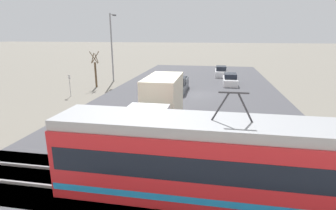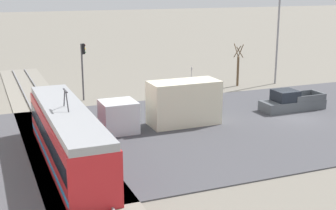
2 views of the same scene
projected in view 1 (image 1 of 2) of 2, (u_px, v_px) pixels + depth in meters
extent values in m
plane|color=slate|center=(193.00, 95.00, 28.81)|extent=(320.00, 320.00, 0.00)
cube|color=#424247|center=(193.00, 94.00, 28.80)|extent=(19.25, 51.71, 0.08)
cube|color=gray|center=(156.00, 190.00, 11.25)|extent=(61.15, 4.40, 0.08)
cube|color=gray|center=(159.00, 179.00, 11.91)|extent=(59.93, 0.10, 0.14)
cube|color=gray|center=(152.00, 198.00, 10.54)|extent=(59.93, 0.10, 0.14)
cube|color=#B21E23|center=(229.00, 165.00, 10.35)|extent=(13.96, 2.58, 2.86)
cube|color=black|center=(229.00, 157.00, 10.26)|extent=(13.54, 2.61, 0.95)
cube|color=#1970AD|center=(227.00, 185.00, 10.59)|extent=(13.82, 2.62, 0.27)
cube|color=gray|center=(231.00, 126.00, 9.92)|extent=(13.96, 2.38, 0.41)
cylinder|color=#2D2D33|center=(245.00, 108.00, 9.64)|extent=(0.66, 0.07, 1.15)
cylinder|color=#2D2D33|center=(220.00, 106.00, 9.79)|extent=(0.66, 0.07, 1.15)
cube|color=#2D2D33|center=(234.00, 93.00, 9.57)|extent=(1.10, 0.08, 0.06)
cube|color=silver|center=(146.00, 127.00, 15.42)|extent=(2.42, 2.49, 2.26)
cube|color=beige|center=(163.00, 98.00, 20.14)|extent=(2.42, 5.28, 3.32)
cube|color=#196B38|center=(148.00, 93.00, 20.26)|extent=(0.02, 2.64, 0.83)
cube|color=#4C5156|center=(178.00, 87.00, 30.18)|extent=(1.93, 5.57, 0.84)
cube|color=black|center=(177.00, 81.00, 29.20)|extent=(1.78, 1.90, 0.91)
cube|color=#4C5156|center=(172.00, 80.00, 31.26)|extent=(0.12, 2.79, 0.49)
cube|color=#4C5156|center=(187.00, 80.00, 30.96)|extent=(0.12, 2.79, 0.49)
cube|color=#4C5156|center=(181.00, 78.00, 32.54)|extent=(1.78, 0.22, 0.49)
cube|color=red|center=(175.00, 81.00, 32.86)|extent=(0.14, 0.04, 0.18)
cube|color=silver|center=(221.00, 73.00, 40.78)|extent=(1.77, 4.34, 0.88)
cube|color=black|center=(221.00, 68.00, 40.57)|extent=(1.52, 2.25, 0.64)
cube|color=silver|center=(230.00, 81.00, 34.20)|extent=(1.78, 4.64, 0.81)
cube|color=black|center=(230.00, 76.00, 34.01)|extent=(1.53, 2.42, 0.59)
cylinder|color=brown|center=(96.00, 75.00, 32.46)|extent=(0.24, 0.24, 3.10)
cylinder|color=brown|center=(93.00, 58.00, 31.96)|extent=(0.09, 0.87, 1.19)
cylinder|color=brown|center=(94.00, 57.00, 31.65)|extent=(1.05, 0.09, 1.45)
cylinder|color=brown|center=(96.00, 58.00, 31.88)|extent=(0.09, 0.87, 1.19)
cylinder|color=brown|center=(95.00, 57.00, 32.13)|extent=(1.05, 0.09, 1.45)
cylinder|color=gray|center=(112.00, 48.00, 35.69)|extent=(0.20, 0.20, 9.09)
cylinder|color=gray|center=(112.00, 14.00, 35.27)|extent=(0.12, 1.60, 0.12)
cube|color=#515156|center=(114.00, 15.00, 36.00)|extent=(0.36, 0.60, 0.18)
cylinder|color=gray|center=(70.00, 86.00, 27.84)|extent=(0.06, 0.06, 2.28)
cube|color=white|center=(69.00, 77.00, 27.63)|extent=(0.32, 0.02, 0.44)
cube|color=red|center=(69.00, 77.00, 27.64)|extent=(0.31, 0.01, 0.10)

